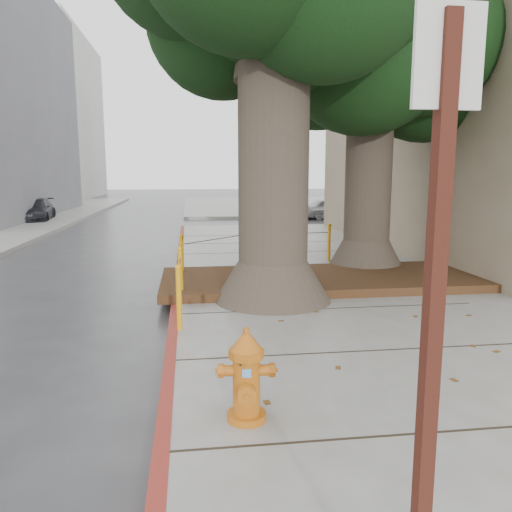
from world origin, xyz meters
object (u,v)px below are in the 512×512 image
Objects in this scene: signpost at (433,320)px; car_dark at (34,211)px; car_silver at (331,209)px; car_red at (417,206)px; fire_hydrant at (246,376)px.

signpost is 0.72× the size of car_dark.
car_silver is (6.38, 23.37, -1.22)m from signpost.
car_red is at bearing -7.55° from car_dark.
car_red is at bearing -97.41° from car_silver.
fire_hydrant is 0.27× the size of car_silver.
signpost is at bearing 156.45° from car_red.
car_dark is at bearing 84.61° from car_silver.
car_red is (11.48, 20.84, 0.07)m from fire_hydrant.
fire_hydrant is 2.65m from signpost.
signpost is 0.89× the size of car_silver.
car_dark reaches higher than car_silver.
car_silver is (6.89, 21.05, -0.03)m from fire_hydrant.
signpost reaches higher than car_red.
car_dark is (-8.42, 23.53, -1.19)m from signpost.
car_red is (10.97, 23.16, -1.12)m from signpost.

